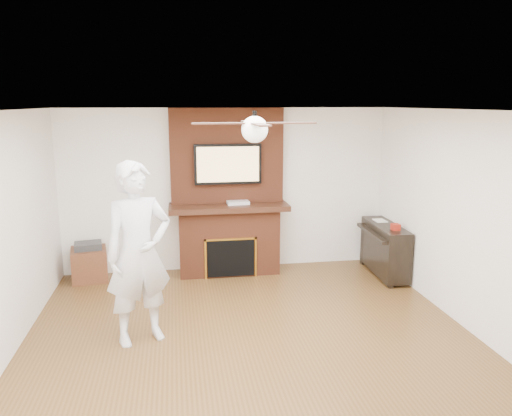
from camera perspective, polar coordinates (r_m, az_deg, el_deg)
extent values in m
cube|color=#533518|center=(5.57, -0.14, -16.61)|extent=(5.36, 5.86, 0.18)
cube|color=white|center=(4.89, -0.15, 12.12)|extent=(5.36, 5.86, 0.18)
cube|color=white|center=(7.82, -3.46, 2.20)|extent=(5.36, 0.18, 2.50)
cube|color=white|center=(2.52, 10.88, -20.11)|extent=(5.36, 0.18, 2.50)
cube|color=white|center=(6.04, 24.92, -1.86)|extent=(0.18, 5.86, 2.50)
cube|color=brown|center=(7.66, -3.13, -3.77)|extent=(1.50, 0.50, 1.00)
cube|color=black|center=(7.50, -3.15, 0.14)|extent=(1.78, 0.64, 0.08)
cube|color=brown|center=(7.56, -3.36, 5.99)|extent=(1.70, 0.20, 1.42)
cube|color=black|center=(7.47, -2.90, -5.73)|extent=(0.70, 0.06, 0.55)
cube|color=#BF8C2D|center=(7.38, -2.92, -3.60)|extent=(0.78, 0.02, 0.03)
cube|color=#BF8C2D|center=(7.44, -5.78, -5.87)|extent=(0.03, 0.02, 0.61)
cube|color=#BF8C2D|center=(7.52, -0.04, -5.61)|extent=(0.03, 0.02, 0.61)
cube|color=black|center=(7.43, -3.24, 5.03)|extent=(1.00, 0.07, 0.60)
cube|color=#E5BB79|center=(7.39, -3.20, 5.00)|extent=(0.92, 0.01, 0.52)
cylinder|color=black|center=(4.90, -0.15, 10.25)|extent=(0.04, 0.04, 0.14)
sphere|color=white|center=(4.90, -0.15, 8.97)|extent=(0.26, 0.26, 0.26)
cube|color=black|center=(4.96, 3.67, 9.67)|extent=(0.55, 0.11, 0.01)
cube|color=black|center=(5.22, -0.74, 9.81)|extent=(0.11, 0.55, 0.01)
cube|color=black|center=(4.86, -4.05, 9.62)|extent=(0.55, 0.11, 0.01)
cube|color=black|center=(4.57, 0.51, 9.50)|extent=(0.11, 0.55, 0.01)
imported|color=silver|center=(5.49, -13.26, -5.10)|extent=(0.86, 0.73, 1.99)
cube|color=#512A17|center=(7.79, -18.50, -6.14)|extent=(0.57, 0.57, 0.48)
cube|color=#2C2D2F|center=(7.70, -18.64, -4.11)|extent=(0.43, 0.36, 0.10)
cube|color=black|center=(7.81, 14.50, -4.49)|extent=(0.40, 1.21, 0.74)
cube|color=black|center=(7.32, 15.21, -6.40)|extent=(0.06, 0.09, 0.65)
cube|color=black|center=(8.26, 12.16, -4.13)|extent=(0.06, 0.09, 0.65)
cube|color=black|center=(7.66, 13.20, -2.79)|extent=(0.18, 1.11, 0.05)
cube|color=silver|center=(7.91, 13.98, -1.41)|extent=(0.17, 0.23, 0.01)
cube|color=maroon|center=(7.42, 15.66, -2.10)|extent=(0.11, 0.11, 0.09)
cube|color=silver|center=(7.49, -2.06, 0.62)|extent=(0.34, 0.21, 0.05)
cylinder|color=#F9A81D|center=(7.60, -4.83, -7.39)|extent=(0.07, 0.07, 0.12)
cylinder|color=#4E7E32|center=(7.65, -2.66, -7.31)|extent=(0.07, 0.07, 0.10)
cylinder|color=#FADBC7|center=(7.61, -2.38, -7.41)|extent=(0.08, 0.08, 0.10)
cylinder|color=#3547A0|center=(7.71, -1.70, -7.20)|extent=(0.06, 0.06, 0.09)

